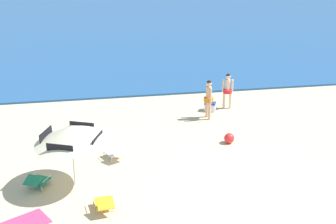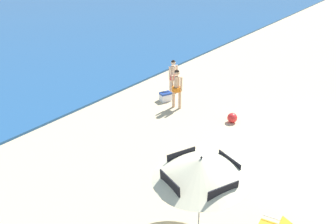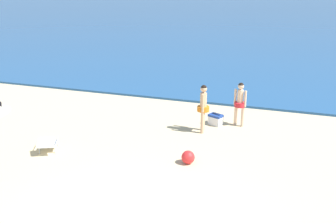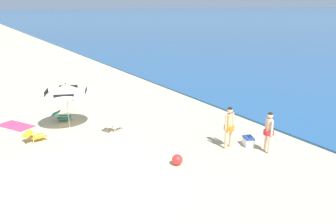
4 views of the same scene
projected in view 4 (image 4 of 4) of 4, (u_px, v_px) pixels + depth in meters
ground_plane at (80, 189)px, 10.56m from camera, size 800.00×800.00×0.00m
beach_umbrella_striped_main at (66, 90)px, 15.23m from camera, size 2.59×2.56×2.19m
lounge_chair_under_umbrella at (34, 135)px, 14.14m from camera, size 0.66×0.96×0.52m
lounge_chair_beside_umbrella at (113, 125)px, 15.34m from camera, size 0.85×1.02×0.51m
lounge_chair_facing_sea at (61, 116)px, 16.64m from camera, size 0.87×1.02×0.51m
person_standing_near_shore at (269, 129)px, 12.90m from camera, size 0.47×0.40×1.65m
person_standing_beside at (229, 125)px, 13.29m from camera, size 0.42×0.51×1.72m
cooler_box at (248, 141)px, 13.71m from camera, size 0.59×0.51×0.43m
beach_ball at (177, 160)px, 12.09m from camera, size 0.40×0.40×0.40m
beach_towel at (16, 126)px, 16.04m from camera, size 2.01×1.67×0.01m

